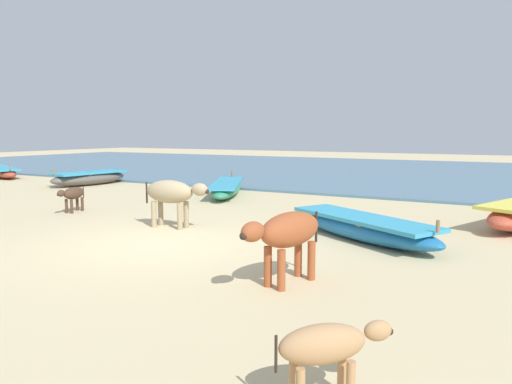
{
  "coord_description": "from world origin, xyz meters",
  "views": [
    {
      "loc": [
        5.52,
        -6.42,
        2.01
      ],
      "look_at": [
        0.25,
        3.25,
        0.6
      ],
      "focal_mm": 32.63,
      "sensor_mm": 36.0,
      "label": 1
    }
  ],
  "objects_px": {
    "fishing_boat_6": "(363,227)",
    "cow_adult_rust": "(288,233)",
    "calf_far_tan": "(327,346)",
    "cow_second_adult_dun": "(172,194)",
    "calf_near_dark": "(73,194)",
    "fishing_boat_3": "(89,178)",
    "fishing_boat_2": "(227,188)",
    "fishing_boat_1": "(1,172)"
  },
  "relations": [
    {
      "from": "fishing_boat_6",
      "to": "calf_far_tan",
      "type": "bearing_deg",
      "value": -47.22
    },
    {
      "from": "calf_near_dark",
      "to": "calf_far_tan",
      "type": "height_order",
      "value": "calf_near_dark"
    },
    {
      "from": "fishing_boat_2",
      "to": "cow_adult_rust",
      "type": "xyz_separation_m",
      "value": [
        5.49,
        -7.21,
        0.47
      ]
    },
    {
      "from": "calf_near_dark",
      "to": "calf_far_tan",
      "type": "xyz_separation_m",
      "value": [
        8.55,
        -4.91,
        -0.02
      ]
    },
    {
      "from": "fishing_boat_2",
      "to": "calf_near_dark",
      "type": "relative_size",
      "value": 4.21
    },
    {
      "from": "fishing_boat_6",
      "to": "fishing_boat_1",
      "type": "bearing_deg",
      "value": -164.09
    },
    {
      "from": "calf_far_tan",
      "to": "fishing_boat_2",
      "type": "bearing_deg",
      "value": 81.73
    },
    {
      "from": "calf_far_tan",
      "to": "cow_second_adult_dun",
      "type": "xyz_separation_m",
      "value": [
        -5.12,
        4.58,
        0.29
      ]
    },
    {
      "from": "calf_near_dark",
      "to": "fishing_boat_2",
      "type": "bearing_deg",
      "value": 148.85
    },
    {
      "from": "fishing_boat_1",
      "to": "calf_far_tan",
      "type": "relative_size",
      "value": 5.42
    },
    {
      "from": "fishing_boat_2",
      "to": "cow_adult_rust",
      "type": "distance_m",
      "value": 9.07
    },
    {
      "from": "fishing_boat_1",
      "to": "fishing_boat_6",
      "type": "height_order",
      "value": "fishing_boat_1"
    },
    {
      "from": "fishing_boat_6",
      "to": "cow_adult_rust",
      "type": "height_order",
      "value": "cow_adult_rust"
    },
    {
      "from": "fishing_boat_3",
      "to": "cow_second_adult_dun",
      "type": "xyz_separation_m",
      "value": [
        7.99,
        -4.91,
        0.45
      ]
    },
    {
      "from": "cow_adult_rust",
      "to": "fishing_boat_1",
      "type": "bearing_deg",
      "value": -97.04
    },
    {
      "from": "fishing_boat_2",
      "to": "calf_near_dark",
      "type": "distance_m",
      "value": 4.96
    },
    {
      "from": "fishing_boat_1",
      "to": "calf_near_dark",
      "type": "distance_m",
      "value": 11.68
    },
    {
      "from": "calf_far_tan",
      "to": "cow_adult_rust",
      "type": "bearing_deg",
      "value": 76.7
    },
    {
      "from": "fishing_boat_2",
      "to": "cow_second_adult_dun",
      "type": "distance_m",
      "value": 5.33
    },
    {
      "from": "fishing_boat_6",
      "to": "cow_adult_rust",
      "type": "distance_m",
      "value": 3.08
    },
    {
      "from": "calf_near_dark",
      "to": "cow_adult_rust",
      "type": "bearing_deg",
      "value": 58.81
    },
    {
      "from": "fishing_boat_1",
      "to": "fishing_boat_6",
      "type": "relative_size",
      "value": 1.21
    },
    {
      "from": "fishing_boat_3",
      "to": "calf_near_dark",
      "type": "xyz_separation_m",
      "value": [
        4.55,
        -4.58,
        0.18
      ]
    },
    {
      "from": "fishing_boat_6",
      "to": "calf_far_tan",
      "type": "relative_size",
      "value": 4.47
    },
    {
      "from": "fishing_boat_1",
      "to": "calf_far_tan",
      "type": "bearing_deg",
      "value": -4.29
    },
    {
      "from": "fishing_boat_1",
      "to": "cow_second_adult_dun",
      "type": "height_order",
      "value": "cow_second_adult_dun"
    },
    {
      "from": "fishing_boat_1",
      "to": "fishing_boat_2",
      "type": "height_order",
      "value": "fishing_boat_1"
    },
    {
      "from": "fishing_boat_2",
      "to": "cow_adult_rust",
      "type": "relative_size",
      "value": 2.8
    },
    {
      "from": "fishing_boat_2",
      "to": "calf_near_dark",
      "type": "xyz_separation_m",
      "value": [
        -1.66,
        -4.67,
        0.23
      ]
    },
    {
      "from": "fishing_boat_1",
      "to": "fishing_boat_2",
      "type": "bearing_deg",
      "value": 21.7
    },
    {
      "from": "fishing_boat_2",
      "to": "calf_far_tan",
      "type": "height_order",
      "value": "calf_far_tan"
    },
    {
      "from": "fishing_boat_2",
      "to": "cow_second_adult_dun",
      "type": "height_order",
      "value": "cow_second_adult_dun"
    },
    {
      "from": "fishing_boat_3",
      "to": "cow_second_adult_dun",
      "type": "relative_size",
      "value": 2.09
    },
    {
      "from": "cow_second_adult_dun",
      "to": "fishing_boat_2",
      "type": "bearing_deg",
      "value": 105.13
    },
    {
      "from": "fishing_boat_2",
      "to": "calf_far_tan",
      "type": "relative_size",
      "value": 5.19
    },
    {
      "from": "fishing_boat_3",
      "to": "cow_adult_rust",
      "type": "bearing_deg",
      "value": 65.84
    },
    {
      "from": "fishing_boat_2",
      "to": "fishing_boat_6",
      "type": "distance_m",
      "value": 7.01
    },
    {
      "from": "calf_near_dark",
      "to": "cow_second_adult_dun",
      "type": "height_order",
      "value": "cow_second_adult_dun"
    },
    {
      "from": "fishing_boat_1",
      "to": "cow_second_adult_dun",
      "type": "xyz_separation_m",
      "value": [
        14.02,
        -5.26,
        0.48
      ]
    },
    {
      "from": "fishing_boat_2",
      "to": "fishing_boat_6",
      "type": "bearing_deg",
      "value": -152.55
    },
    {
      "from": "fishing_boat_1",
      "to": "calf_near_dark",
      "type": "bearing_deg",
      "value": -2.05
    },
    {
      "from": "fishing_boat_2",
      "to": "cow_adult_rust",
      "type": "height_order",
      "value": "cow_adult_rust"
    }
  ]
}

